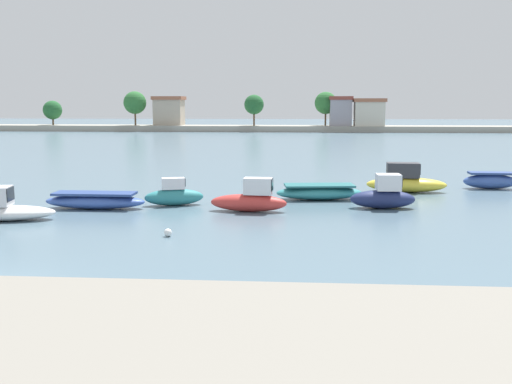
% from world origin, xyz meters
% --- Properties ---
extents(moored_boat_1, '(5.31, 2.45, 1.67)m').
position_xyz_m(moored_boat_1, '(-4.53, 10.79, 0.54)').
color(moored_boat_1, white).
rests_on(moored_boat_1, ground).
extents(moored_boat_2, '(5.51, 1.61, 0.89)m').
position_xyz_m(moored_boat_2, '(-1.08, 14.34, 0.43)').
color(moored_boat_2, '#3856A8').
rests_on(moored_boat_2, ground).
extents(moored_boat_3, '(3.46, 2.00, 1.55)m').
position_xyz_m(moored_boat_3, '(3.00, 15.66, 0.57)').
color(moored_boat_3, teal).
rests_on(moored_boat_3, ground).
extents(moored_boat_4, '(4.14, 1.43, 1.80)m').
position_xyz_m(moored_boat_4, '(7.42, 14.09, 0.64)').
color(moored_boat_4, '#C63833').
rests_on(moored_boat_4, ground).
extents(moored_boat_5, '(5.29, 2.47, 0.90)m').
position_xyz_m(moored_boat_5, '(11.16, 18.34, 0.43)').
color(moored_boat_5, teal).
rests_on(moored_boat_5, ground).
extents(moored_boat_6, '(3.56, 1.49, 1.87)m').
position_xyz_m(moored_boat_6, '(14.57, 15.57, 0.69)').
color(moored_boat_6, navy).
rests_on(moored_boat_6, ground).
extents(moored_boat_7, '(5.16, 1.94, 1.89)m').
position_xyz_m(moored_boat_7, '(16.81, 21.71, 0.67)').
color(moored_boat_7, yellow).
rests_on(moored_boat_7, ground).
extents(moored_boat_8, '(3.58, 1.38, 1.11)m').
position_xyz_m(moored_boat_8, '(22.74, 23.66, 0.54)').
color(moored_boat_8, '#3856A8').
rests_on(moored_boat_8, ground).
extents(mooring_buoy_1, '(0.35, 0.35, 0.35)m').
position_xyz_m(mooring_buoy_1, '(4.38, 7.91, 0.17)').
color(mooring_buoy_1, white).
rests_on(mooring_buoy_1, ground).
extents(distant_shoreline, '(128.19, 7.36, 8.08)m').
position_xyz_m(distant_shoreline, '(-0.83, 103.72, 2.19)').
color(distant_shoreline, '#9E998C').
rests_on(distant_shoreline, ground).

